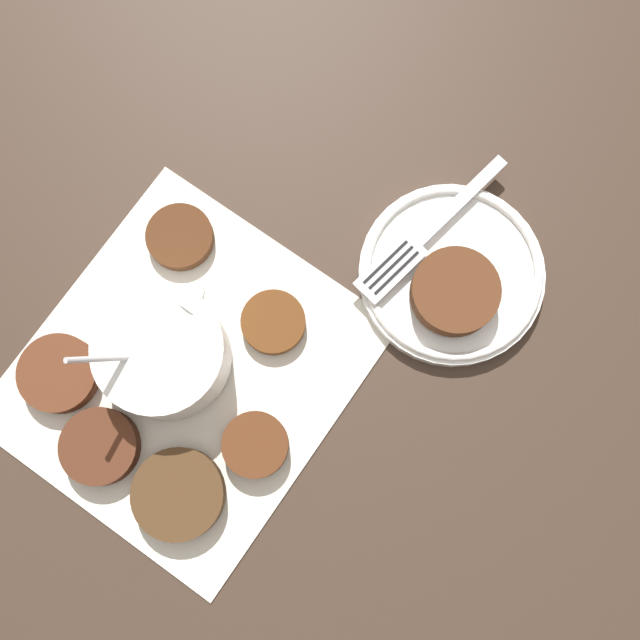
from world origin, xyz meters
name	(u,v)px	position (x,y,z in m)	size (l,w,h in m)	color
ground_plane	(179,341)	(0.00, 0.00, 0.00)	(4.00, 4.00, 0.00)	#38281E
napkin	(187,373)	(-0.02, -0.03, 0.00)	(0.30, 0.28, 0.00)	silver
sauce_bowl	(165,354)	(-0.02, -0.01, 0.03)	(0.12, 0.11, 0.12)	white
fritter_0	(179,494)	(-0.11, -0.09, 0.01)	(0.08, 0.08, 0.02)	#48301B
fritter_1	(273,322)	(0.06, -0.06, 0.01)	(0.06, 0.06, 0.01)	#5B3316
fritter_2	(59,374)	(-0.09, 0.07, 0.01)	(0.07, 0.07, 0.02)	#562D1A
fritter_3	(255,445)	(-0.04, -0.12, 0.01)	(0.06, 0.06, 0.02)	#532C17
fritter_4	(180,237)	(0.08, 0.06, 0.01)	(0.06, 0.06, 0.01)	#4A2915
fritter_5	(100,446)	(-0.12, -0.01, 0.01)	(0.07, 0.07, 0.02)	#4B2818
serving_plate	(452,273)	(0.20, -0.17, 0.01)	(0.17, 0.17, 0.02)	white
fritter_on_plate	(455,292)	(0.18, -0.18, 0.03)	(0.08, 0.08, 0.02)	#512D19
fork	(419,241)	(0.20, -0.13, 0.02)	(0.19, 0.05, 0.00)	silver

